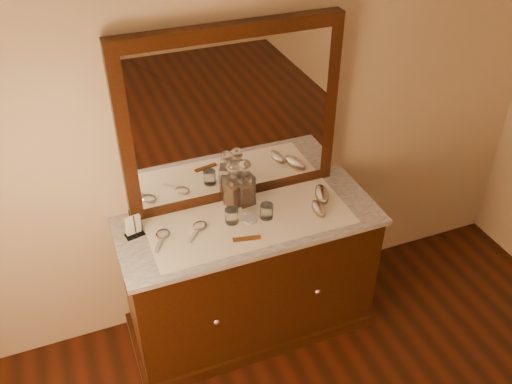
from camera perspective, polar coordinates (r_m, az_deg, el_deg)
dresser_cabinet at (r=3.27m, az=-0.65°, el=-8.86°), size 1.40×0.55×0.82m
dresser_plinth at (r=3.54m, az=-0.61°, el=-13.10°), size 1.46×0.59×0.08m
knob_left at (r=2.99m, az=-4.16°, el=-13.34°), size 0.04×0.04×0.04m
knob_right at (r=3.15m, az=6.42°, el=-10.27°), size 0.04×0.04×0.04m
marble_top at (r=2.99m, az=-0.70°, el=-3.07°), size 1.44×0.59×0.03m
mirror_frame at (r=2.90m, az=-2.52°, el=7.76°), size 1.20×0.08×1.00m
mirror_glass at (r=2.87m, az=-2.29°, el=7.46°), size 1.06×0.01×0.86m
lace_runner at (r=2.96m, az=-0.57°, el=-3.04°), size 1.10×0.45×0.00m
pin_dish at (r=2.96m, az=-0.62°, el=-2.87°), size 0.10×0.10×0.01m
comb at (r=2.84m, az=-0.96°, el=-4.87°), size 0.15×0.06×0.01m
napkin_rack at (r=2.91m, az=-12.68°, el=-3.51°), size 0.11×0.08×0.15m
decanter_left at (r=3.02m, az=-2.32°, el=0.40°), size 0.12×0.12×0.29m
decanter_right at (r=3.02m, az=-1.13°, el=0.53°), size 0.10×0.10×0.29m
brush_near at (r=3.03m, az=6.53°, el=-1.77°), size 0.08×0.15×0.04m
brush_far at (r=3.14m, az=6.87°, el=-0.26°), size 0.12×0.18×0.05m
hand_mirror_outer at (r=2.89m, az=-9.79°, el=-4.56°), size 0.13×0.19×0.02m
hand_mirror_inner at (r=2.92m, az=-6.04°, el=-3.72°), size 0.15×0.17×0.02m
tumblers at (r=2.95m, az=-0.72°, el=-2.24°), size 0.26×0.10×0.08m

